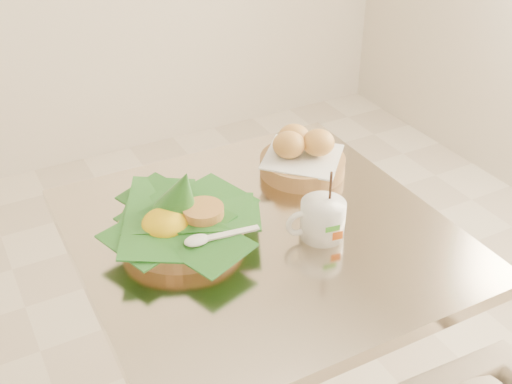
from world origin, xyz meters
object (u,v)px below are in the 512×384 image
coffee_mug (321,219)px  bread_basket (302,156)px  cafe_table (262,314)px  rice_basket (181,219)px

coffee_mug → bread_basket: bearing=67.0°
bread_basket → cafe_table: bearing=-139.5°
rice_basket → cafe_table: bearing=-22.9°
cafe_table → rice_basket: (-0.14, 0.06, 0.26)m
cafe_table → coffee_mug: coffee_mug is taller
rice_basket → coffee_mug: bearing=-28.2°
rice_basket → coffee_mug: (0.24, -0.13, -0.00)m
cafe_table → bread_basket: size_ratio=3.28×
cafe_table → rice_basket: 0.30m
rice_basket → coffee_mug: rice_basket is taller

